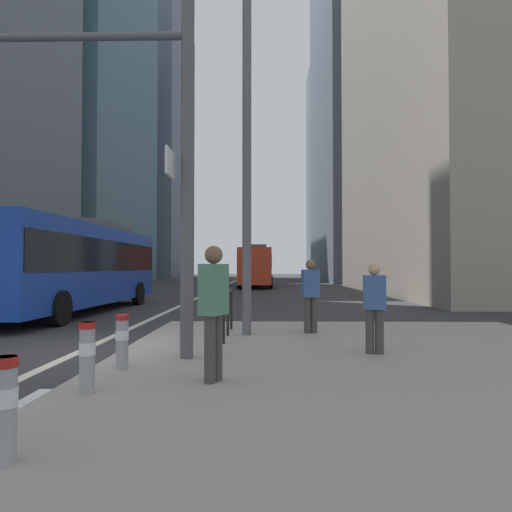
# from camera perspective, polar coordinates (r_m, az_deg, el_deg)

# --- Properties ---
(ground_plane) EXTENTS (160.00, 160.00, 0.00)m
(ground_plane) POSITION_cam_1_polar(r_m,az_deg,el_deg) (28.70, -6.12, -4.72)
(ground_plane) COLOR #303033
(median_island) EXTENTS (9.00, 10.00, 0.15)m
(median_island) POSITION_cam_1_polar(r_m,az_deg,el_deg) (7.82, 15.48, -13.03)
(median_island) COLOR gray
(median_island) RESTS_ON ground
(lane_centre_line) EXTENTS (0.20, 80.00, 0.01)m
(lane_centre_line) POSITION_cam_1_polar(r_m,az_deg,el_deg) (38.62, -4.24, -3.87)
(lane_centre_line) COLOR beige
(lane_centre_line) RESTS_ON ground
(office_tower_left_mid) EXTENTS (11.52, 20.53, 40.33)m
(office_tower_left_mid) POSITION_cam_1_polar(r_m,az_deg,el_deg) (53.89, -21.48, 18.77)
(office_tower_left_mid) COLOR slate
(office_tower_left_mid) RESTS_ON ground
(office_tower_left_far) EXTENTS (13.28, 20.16, 43.07)m
(office_tower_left_far) POSITION_cam_1_polar(r_m,az_deg,el_deg) (76.82, -14.10, 13.62)
(office_tower_left_far) COLOR slate
(office_tower_left_far) RESTS_ON ground
(office_tower_right_near) EXTENTS (12.94, 23.27, 34.39)m
(office_tower_right_near) POSITION_cam_1_polar(r_m,az_deg,el_deg) (35.05, 26.06, 25.04)
(office_tower_right_near) COLOR gray
(office_tower_right_near) RESTS_ON ground
(office_tower_right_mid) EXTENTS (13.68, 21.19, 56.95)m
(office_tower_right_mid) POSITION_cam_1_polar(r_m,az_deg,el_deg) (61.32, 15.01, 24.56)
(office_tower_right_mid) COLOR slate
(office_tower_right_mid) RESTS_ON ground
(office_tower_right_far) EXTENTS (10.33, 20.75, 38.61)m
(office_tower_right_far) POSITION_cam_1_polar(r_m,az_deg,el_deg) (81.31, 10.79, 11.14)
(office_tower_right_far) COLOR slate
(office_tower_right_far) RESTS_ON ground
(city_bus_blue_oncoming) EXTENTS (2.92, 11.17, 3.40)m
(city_bus_blue_oncoming) POSITION_cam_1_polar(r_m,az_deg,el_deg) (17.46, -21.99, -0.72)
(city_bus_blue_oncoming) COLOR #14389E
(city_bus_blue_oncoming) RESTS_ON ground
(city_bus_red_receding) EXTENTS (2.74, 11.01, 3.40)m
(city_bus_red_receding) POSITION_cam_1_polar(r_m,az_deg,el_deg) (37.69, 0.01, -1.15)
(city_bus_red_receding) COLOR red
(city_bus_red_receding) RESTS_ON ground
(car_oncoming_mid) EXTENTS (2.07, 4.39, 1.94)m
(car_oncoming_mid) POSITION_cam_1_polar(r_m,az_deg,el_deg) (68.20, -4.82, -1.98)
(car_oncoming_mid) COLOR gold
(car_oncoming_mid) RESTS_ON ground
(car_receding_near) EXTENTS (2.11, 4.33, 1.94)m
(car_receding_near) POSITION_cam_1_polar(r_m,az_deg,el_deg) (65.46, -0.04, -2.01)
(car_receding_near) COLOR black
(car_receding_near) RESTS_ON ground
(car_receding_far) EXTENTS (2.17, 4.24, 1.94)m
(car_receding_far) POSITION_cam_1_polar(r_m,az_deg,el_deg) (46.84, -0.71, -2.24)
(car_receding_far) COLOR silver
(car_receding_far) RESTS_ON ground
(traffic_signal_gantry) EXTENTS (6.26, 0.65, 6.00)m
(traffic_signal_gantry) POSITION_cam_1_polar(r_m,az_deg,el_deg) (8.50, -23.27, 15.54)
(traffic_signal_gantry) COLOR #515156
(traffic_signal_gantry) RESTS_ON median_island
(street_lamp_post) EXTENTS (5.50, 0.32, 8.00)m
(street_lamp_post) POSITION_cam_1_polar(r_m,az_deg,el_deg) (10.60, -1.17, 18.60)
(street_lamp_post) COLOR #56565B
(street_lamp_post) RESTS_ON median_island
(bollard_front) EXTENTS (0.20, 0.20, 0.82)m
(bollard_front) POSITION_cam_1_polar(r_m,az_deg,el_deg) (4.10, -29.38, -16.07)
(bollard_front) COLOR #99999E
(bollard_front) RESTS_ON median_island
(bollard_left) EXTENTS (0.20, 0.20, 0.84)m
(bollard_left) POSITION_cam_1_polar(r_m,az_deg,el_deg) (5.86, -20.69, -11.49)
(bollard_left) COLOR #99999E
(bollard_left) RESTS_ON median_island
(bollard_right) EXTENTS (0.20, 0.20, 0.80)m
(bollard_right) POSITION_cam_1_polar(r_m,az_deg,el_deg) (7.05, -16.68, -10.00)
(bollard_right) COLOR #99999E
(bollard_right) RESTS_ON median_island
(pedestrian_railing) EXTENTS (0.06, 3.10, 0.98)m
(pedestrian_railing) POSITION_cam_1_polar(r_m,az_deg,el_deg) (9.40, -3.86, -6.41)
(pedestrian_railing) COLOR black
(pedestrian_railing) RESTS_ON median_island
(pedestrian_waiting) EXTENTS (0.41, 0.30, 1.57)m
(pedestrian_waiting) POSITION_cam_1_polar(r_m,az_deg,el_deg) (8.09, 14.84, -5.92)
(pedestrian_waiting) COLOR #423D38
(pedestrian_waiting) RESTS_ON median_island
(pedestrian_walking) EXTENTS (0.42, 0.31, 1.67)m
(pedestrian_walking) POSITION_cam_1_polar(r_m,az_deg,el_deg) (10.35, 6.97, -4.62)
(pedestrian_walking) COLOR #423D38
(pedestrian_walking) RESTS_ON median_island
(pedestrian_far) EXTENTS (0.39, 0.45, 1.79)m
(pedestrian_far) POSITION_cam_1_polar(r_m,az_deg,el_deg) (5.96, -5.43, -6.27)
(pedestrian_far) COLOR #423D38
(pedestrian_far) RESTS_ON median_island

